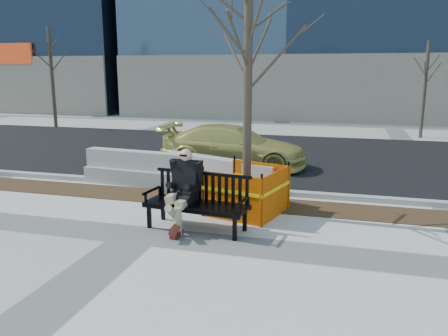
{
  "coord_description": "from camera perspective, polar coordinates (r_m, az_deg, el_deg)",
  "views": [
    {
      "loc": [
        3.72,
        -7.41,
        3.11
      ],
      "look_at": [
        1.36,
        1.2,
        1.15
      ],
      "focal_mm": 36.0,
      "sensor_mm": 36.0,
      "label": 1
    }
  ],
  "objects": [
    {
      "name": "ground",
      "position": [
        8.85,
        -10.75,
        -8.38
      ],
      "size": [
        120.0,
        120.0,
        0.0
      ],
      "primitive_type": "plane",
      "color": "beige",
      "rests_on": "ground"
    },
    {
      "name": "mulch_strip",
      "position": [
        11.12,
        -4.89,
        -3.85
      ],
      "size": [
        40.0,
        1.2,
        0.02
      ],
      "primitive_type": "cube",
      "color": "#47301C",
      "rests_on": "ground"
    },
    {
      "name": "asphalt_street",
      "position": [
        16.92,
        2.35,
        1.81
      ],
      "size": [
        60.0,
        10.4,
        0.01
      ],
      "primitive_type": "cube",
      "color": "black",
      "rests_on": "ground"
    },
    {
      "name": "curb",
      "position": [
        11.97,
        -3.33,
        -2.38
      ],
      "size": [
        60.0,
        0.25,
        0.12
      ],
      "primitive_type": "cube",
      "color": "#9E9B93",
      "rests_on": "ground"
    },
    {
      "name": "bench",
      "position": [
        9.02,
        -3.49,
        -7.77
      ],
      "size": [
        2.18,
        1.01,
        1.12
      ],
      "primitive_type": null,
      "rotation": [
        0.0,
        0.0,
        -0.12
      ],
      "color": "black",
      "rests_on": "ground"
    },
    {
      "name": "seated_man",
      "position": [
        9.2,
        -5.0,
        -7.41
      ],
      "size": [
        0.81,
        1.2,
        1.58
      ],
      "primitive_type": null,
      "rotation": [
        0.0,
        0.0,
        -0.12
      ],
      "color": "black",
      "rests_on": "ground"
    },
    {
      "name": "tree_fence",
      "position": [
        10.04,
        2.85,
        -5.66
      ],
      "size": [
        2.7,
        2.7,
        5.52
      ],
      "primitive_type": null,
      "rotation": [
        0.0,
        0.0,
        -0.26
      ],
      "color": "#FF7300",
      "rests_on": "ground"
    },
    {
      "name": "sedan",
      "position": [
        14.63,
        1.2,
        0.13
      ],
      "size": [
        4.69,
        1.91,
        1.36
      ],
      "primitive_type": "imported",
      "rotation": [
        0.0,
        0.0,
        1.57
      ],
      "color": "#C5BA5A",
      "rests_on": "ground"
    },
    {
      "name": "jersey_barrier_left",
      "position": [
        12.61,
        -10.46,
        -2.08
      ],
      "size": [
        3.34,
        0.97,
        0.94
      ],
      "primitive_type": null,
      "rotation": [
        0.0,
        0.0,
        -0.1
      ],
      "color": "#A7A49C",
      "rests_on": "ground"
    },
    {
      "name": "jersey_barrier_right",
      "position": [
        11.42,
        -0.73,
        -3.39
      ],
      "size": [
        3.34,
        1.81,
        0.95
      ],
      "primitive_type": null,
      "rotation": [
        0.0,
        0.0,
        -0.36
      ],
      "color": "#AAA79F",
      "rests_on": "ground"
    },
    {
      "name": "far_tree_left",
      "position": [
        26.76,
        -20.54,
        4.94
      ],
      "size": [
        2.61,
        2.61,
        5.77
      ],
      "primitive_type": null,
      "rotation": [
        0.0,
        0.0,
        -0.26
      ],
      "color": "#4B3D30",
      "rests_on": "ground"
    },
    {
      "name": "far_tree_right",
      "position": [
        22.92,
        23.64,
        3.56
      ],
      "size": [
        1.89,
        1.89,
        4.73
      ],
      "primitive_type": null,
      "rotation": [
        0.0,
        0.0,
        0.08
      ],
      "color": "#483C2E",
      "rests_on": "ground"
    }
  ]
}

